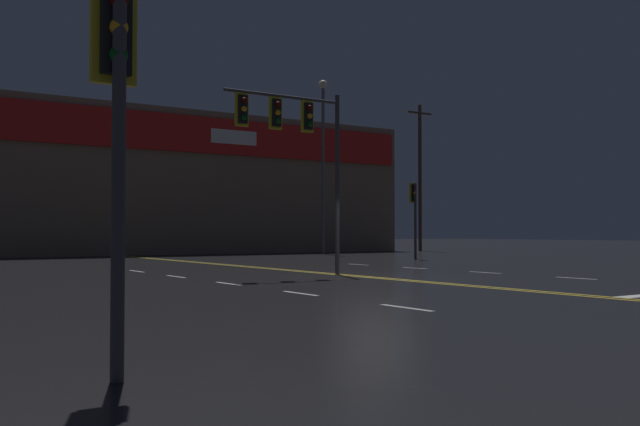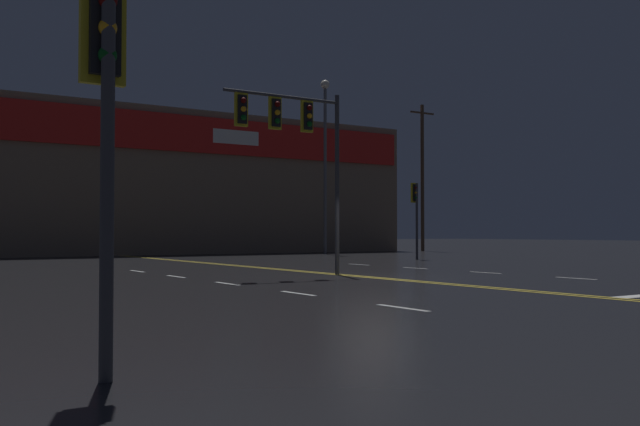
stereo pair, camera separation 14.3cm
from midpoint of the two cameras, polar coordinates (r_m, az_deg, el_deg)
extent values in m
plane|color=black|center=(21.46, 4.02, -5.17)|extent=(200.00, 200.00, 0.00)
cube|color=gold|center=(21.37, 3.70, -5.17)|extent=(0.12, 60.00, 0.01)
cube|color=gold|center=(21.55, 4.34, -5.14)|extent=(0.12, 60.00, 0.01)
cube|color=silver|center=(12.88, 6.59, -7.53)|extent=(0.12, 1.40, 0.01)
cube|color=silver|center=(15.80, -1.86, -6.44)|extent=(0.12, 1.40, 0.01)
cube|color=silver|center=(18.96, -7.57, -5.62)|extent=(0.12, 1.40, 0.01)
cube|color=silver|center=(22.25, -11.62, -5.00)|extent=(0.12, 1.40, 0.01)
cube|color=silver|center=(25.62, -14.60, -4.53)|extent=(0.12, 1.40, 0.01)
cube|color=silver|center=(22.30, 19.62, -4.93)|extent=(0.12, 1.40, 0.01)
cube|color=silver|center=(24.64, 12.91, -4.66)|extent=(0.12, 1.40, 0.01)
cube|color=silver|center=(27.25, 7.42, -4.39)|extent=(0.12, 1.40, 0.01)
cube|color=silver|center=(30.07, 2.93, -4.14)|extent=(0.12, 1.40, 0.01)
cylinder|color=#38383D|center=(22.81, 1.21, 2.28)|extent=(0.14, 0.14, 5.76)
cylinder|color=#38383D|center=(22.09, -3.13, 9.30)|extent=(4.00, 0.10, 0.10)
cube|color=black|center=(22.43, -1.22, 7.73)|extent=(0.28, 0.24, 0.84)
cube|color=gold|center=(22.43, -1.22, 7.73)|extent=(0.42, 0.08, 0.99)
sphere|color=#500705|center=(22.34, -1.00, 8.42)|extent=(0.17, 0.17, 0.17)
sphere|color=orange|center=(22.30, -1.00, 7.78)|extent=(0.17, 0.17, 0.17)
sphere|color=#084513|center=(22.26, -1.00, 7.14)|extent=(0.17, 0.17, 0.17)
cube|color=black|center=(21.85, -3.78, 7.98)|extent=(0.28, 0.24, 0.84)
cube|color=gold|center=(21.85, -3.78, 7.98)|extent=(0.42, 0.08, 0.99)
sphere|color=#500705|center=(21.76, -3.57, 8.69)|extent=(0.17, 0.17, 0.17)
sphere|color=orange|center=(21.72, -3.57, 8.04)|extent=(0.17, 0.17, 0.17)
sphere|color=#084513|center=(21.68, -3.58, 7.38)|extent=(0.17, 0.17, 0.17)
cube|color=black|center=(21.32, -6.48, 8.22)|extent=(0.28, 0.24, 0.84)
cube|color=gold|center=(21.32, -6.48, 8.22)|extent=(0.42, 0.08, 0.99)
sphere|color=#500705|center=(21.23, -6.29, 8.96)|extent=(0.17, 0.17, 0.17)
sphere|color=orange|center=(21.18, -6.29, 8.29)|extent=(0.17, 0.17, 0.17)
sphere|color=#084513|center=(21.14, -6.29, 7.62)|extent=(0.17, 0.17, 0.17)
cylinder|color=#38383D|center=(35.92, 7.52, -0.67)|extent=(0.13, 0.13, 3.82)
cube|color=black|center=(36.11, 7.33, 1.61)|extent=(0.28, 0.24, 0.84)
cube|color=gold|center=(36.11, 7.33, 1.61)|extent=(0.42, 0.08, 0.99)
sphere|color=#500705|center=(36.01, 7.49, 2.02)|extent=(0.17, 0.17, 0.17)
sphere|color=orange|center=(35.99, 7.49, 1.62)|extent=(0.17, 0.17, 0.17)
sphere|color=#084513|center=(35.98, 7.49, 1.22)|extent=(0.17, 0.17, 0.17)
cylinder|color=#38383D|center=(6.71, -16.41, 2.76)|extent=(0.13, 0.13, 3.68)
cube|color=black|center=(7.11, -16.76, 13.74)|extent=(0.28, 0.24, 0.84)
cube|color=gold|center=(7.11, -16.76, 13.74)|extent=(0.42, 0.08, 0.99)
sphere|color=#500705|center=(7.04, -16.36, 16.04)|extent=(0.17, 0.17, 0.17)
sphere|color=orange|center=(6.96, -16.38, 14.07)|extent=(0.17, 0.17, 0.17)
sphere|color=#084513|center=(6.90, -16.39, 12.05)|extent=(0.17, 0.17, 0.17)
cylinder|color=#59595E|center=(45.14, 0.16, 3.44)|extent=(0.20, 0.20, 10.60)
sphere|color=silver|center=(45.94, 0.16, 10.25)|extent=(0.56, 0.56, 0.56)
cube|color=#7A6651|center=(47.88, -17.50, 2.27)|extent=(40.91, 10.00, 9.00)
cube|color=red|center=(43.32, -15.62, 6.54)|extent=(40.09, 0.20, 2.25)
cube|color=white|center=(45.93, -7.01, 6.03)|extent=(3.20, 0.16, 0.90)
cylinder|color=#4C3828|center=(53.25, 7.93, 2.81)|extent=(0.26, 0.26, 10.83)
cube|color=#4C3828|center=(53.84, 7.91, 7.93)|extent=(2.20, 0.12, 0.12)
camera|label=1|loc=(0.07, -90.17, 0.00)|focal=40.00mm
camera|label=2|loc=(0.07, 89.83, 0.00)|focal=40.00mm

